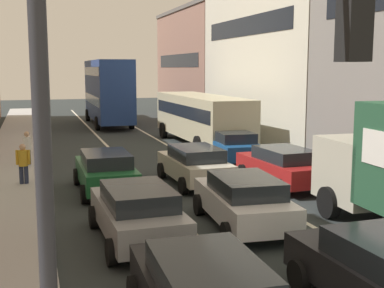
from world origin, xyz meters
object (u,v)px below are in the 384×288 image
sedan_centre_lane_second (244,200)px  pedestrian_near_kerb (27,147)px  bus_far_queue_secondary (108,89)px  sedan_right_lane_behind_truck (283,166)px  wagon_right_lane_far (232,145)px  bus_mid_queue_primary (201,115)px  hatchback_centre_lane_third (195,164)px  sedan_left_lane_third (106,171)px  traffic_light_pole (178,137)px  pedestrian_mid_sidewalk (23,163)px  wagon_left_lane_second (137,212)px

sedan_centre_lane_second → pedestrian_near_kerb: (-5.84, 11.01, 0.15)m
bus_far_queue_secondary → pedestrian_near_kerb: bus_far_queue_secondary is taller
sedan_right_lane_behind_truck → pedestrian_near_kerb: (-9.27, 6.72, 0.15)m
sedan_right_lane_behind_truck → wagon_right_lane_far: same height
bus_mid_queue_primary → pedestrian_near_kerb: size_ratio=6.35×
sedan_centre_lane_second → sedan_right_lane_behind_truck: (3.42, 4.29, 0.00)m
hatchback_centre_lane_third → sedan_left_lane_third: (-3.45, -0.22, 0.00)m
sedan_left_lane_third → pedestrian_near_kerb: pedestrian_near_kerb is taller
traffic_light_pole → bus_mid_queue_primary: 24.89m
pedestrian_near_kerb → hatchback_centre_lane_third: bearing=173.9°
sedan_centre_lane_second → pedestrian_mid_sidewalk: 9.25m
pedestrian_mid_sidewalk → wagon_left_lane_second: bearing=31.2°
hatchback_centre_lane_third → pedestrian_mid_sidewalk: 6.48m
sedan_left_lane_third → pedestrian_mid_sidewalk: bearing=59.3°
wagon_left_lane_second → bus_far_queue_secondary: size_ratio=0.41×
sedan_left_lane_third → sedan_right_lane_behind_truck: size_ratio=0.98×
wagon_left_lane_second → pedestrian_near_kerb: bearing=12.4°
wagon_left_lane_second → wagon_right_lane_far: bearing=-34.8°
sedan_centre_lane_second → pedestrian_near_kerb: 12.46m
sedan_left_lane_third → bus_far_queue_secondary: (3.30, 22.16, 2.03)m
traffic_light_pole → pedestrian_near_kerb: traffic_light_pole is taller
pedestrian_near_kerb → traffic_light_pole: bearing=129.9°
wagon_right_lane_far → pedestrian_near_kerb: 9.45m
sedan_centre_lane_second → wagon_left_lane_second: same height
wagon_left_lane_second → sedan_right_lane_behind_truck: same height
pedestrian_near_kerb → bus_mid_queue_primary: bearing=-121.3°
traffic_light_pole → bus_mid_queue_primary: traffic_light_pole is taller
traffic_light_pole → wagon_right_lane_far: bearing=66.6°
sedan_right_lane_behind_truck → wagon_right_lane_far: bearing=-4.2°
pedestrian_near_kerb → sedan_right_lane_behind_truck: bearing=179.3°
wagon_right_lane_far → bus_far_queue_secondary: bearing=13.9°
bus_far_queue_secondary → sedan_centre_lane_second: bearing=180.0°
wagon_left_lane_second → hatchback_centre_lane_third: 6.81m
traffic_light_pole → pedestrian_near_kerb: bearing=94.7°
sedan_left_lane_third → wagon_right_lane_far: (6.63, 4.31, 0.00)m
wagon_left_lane_second → hatchback_centre_lane_third: size_ratio=1.00×
sedan_right_lane_behind_truck → pedestrian_mid_sidewalk: size_ratio=2.65×
traffic_light_pole → pedestrian_mid_sidewalk: (-1.72, 15.32, -2.87)m
wagon_right_lane_far → bus_mid_queue_primary: bearing=0.5°
bus_far_queue_secondary → traffic_light_pole: bearing=173.3°
sedan_centre_lane_second → pedestrian_mid_sidewalk: (-5.97, 7.06, 0.15)m
wagon_left_lane_second → sedan_right_lane_behind_truck: bearing=-56.1°
pedestrian_near_kerb → sedan_centre_lane_second: bearing=153.2°
traffic_light_pole → sedan_left_lane_third: size_ratio=1.28×
sedan_left_lane_third → sedan_right_lane_behind_truck: bearing=-99.2°
hatchback_centre_lane_third → bus_mid_queue_primary: 10.27m
traffic_light_pole → wagon_left_lane_second: (1.15, 7.96, -3.02)m
hatchback_centre_lane_third → sedan_right_lane_behind_truck: 3.35m
wagon_left_lane_second → wagon_right_lane_far: 11.97m
hatchback_centre_lane_third → wagon_right_lane_far: size_ratio=0.99×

